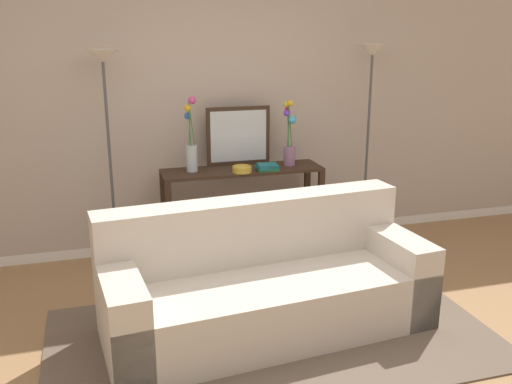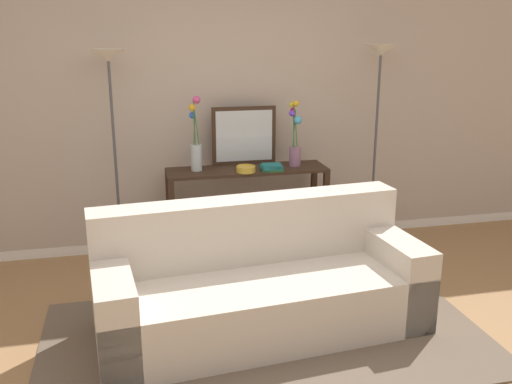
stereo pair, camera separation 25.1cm
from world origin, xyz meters
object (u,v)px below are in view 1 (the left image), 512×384
Objects in this scene: book_row_under_console at (197,254)px; fruit_bowl at (242,169)px; couch at (265,286)px; book_stack at (267,167)px; floor_lamp_left at (106,100)px; vase_tall_flowers at (191,146)px; wall_mirror at (238,136)px; floor_lamp_right at (370,89)px; console_table at (243,195)px; vase_short_flowers at (290,142)px.

fruit_bowl is at bearing -17.89° from book_row_under_console.
couch is 1.37m from book_stack.
book_row_under_console is (0.70, -0.03, -1.41)m from floor_lamp_left.
vase_tall_flowers is at bearing 100.77° from couch.
floor_lamp_right is at bearing -6.25° from wall_mirror.
fruit_bowl is (-0.05, -0.29, -0.24)m from wall_mirror.
floor_lamp_right is at bearing 8.79° from book_stack.
wall_mirror is 1.91× the size of book_row_under_console.
vase_tall_flowers reaches higher than wall_mirror.
floor_lamp_left is at bearing 173.06° from book_stack.
couch is 1.22× the size of floor_lamp_left.
console_table is 0.65m from vase_tall_flowers.
vase_short_flowers is at bearing 15.44° from fruit_bowl.
floor_lamp_left is 2.38m from floor_lamp_right.
fruit_bowl is at bearing -172.84° from floor_lamp_right.
wall_mirror is at bearing 81.00° from fruit_bowl.
floor_lamp_right is at bearing 1.97° from vase_short_flowers.
fruit_bowl is at bearing -106.29° from console_table.
wall_mirror is 3.52× the size of fruit_bowl.
floor_lamp_left is 0.80m from vase_tall_flowers.
vase_short_flowers reaches higher than wall_mirror.
console_table reaches higher than book_row_under_console.
couch is 13.65× the size of fruit_bowl.
floor_lamp_left reaches higher than vase_tall_flowers.
console_table is 0.64m from vase_short_flowers.
floor_lamp_left is 0.99× the size of floor_lamp_right.
vase_tall_flowers reaches higher than book_stack.
couch is at bearing -55.18° from floor_lamp_left.
vase_short_flowers is 1.93× the size of book_row_under_console.
console_table is at bearing -93.14° from wall_mirror.
floor_lamp_left is 1.64m from vase_short_flowers.
couch is 2.01m from floor_lamp_left.
wall_mirror is (-1.23, 0.13, -0.40)m from floor_lamp_right.
console_table is 0.68m from book_row_under_console.
vase_short_flowers reaches higher than couch.
wall_mirror is at bearing 159.57° from vase_short_flowers.
fruit_bowl is 0.23m from book_stack.
vase_tall_flowers is at bearing 177.15° from console_table.
vase_tall_flowers is (-1.69, -0.01, -0.44)m from floor_lamp_right.
vase_short_flowers is (0.44, 0.00, 0.47)m from console_table.
console_table is (0.19, 1.32, 0.26)m from couch.
fruit_bowl is 0.84× the size of book_stack.
wall_mirror is at bearing 6.70° from floor_lamp_left.
fruit_bowl reaches higher than book_row_under_console.
console_table is at bearing -178.53° from floor_lamp_right.
floor_lamp_left is at bearing 179.01° from vase_short_flowers.
floor_lamp_right is at bearing 43.43° from couch.
vase_short_flowers is 1.32m from book_row_under_console.
floor_lamp_right is at bearing 1.47° from console_table.
floor_lamp_right is at bearing 1.09° from book_row_under_console.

